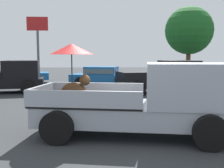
% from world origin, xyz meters
% --- Properties ---
extents(ground_plane, '(80.00, 80.00, 0.00)m').
position_xyz_m(ground_plane, '(0.00, 0.00, 0.00)').
color(ground_plane, '#2D3033').
extents(pickup_truck_main, '(5.31, 2.99, 2.40)m').
position_xyz_m(pickup_truck_main, '(0.42, -0.08, 0.97)').
color(pickup_truck_main, black).
rests_on(pickup_truck_main, ground).
extents(pickup_truck_red, '(5.02, 2.76, 1.80)m').
position_xyz_m(pickup_truck_red, '(-6.17, 8.45, 0.87)').
color(pickup_truck_red, black).
rests_on(pickup_truck_red, ground).
extents(pickup_truck_far, '(5.05, 2.86, 1.80)m').
position_xyz_m(pickup_truck_far, '(2.83, 8.10, 0.87)').
color(pickup_truck_far, black).
rests_on(pickup_truck_far, ground).
extents(parked_sedan_near, '(4.53, 2.51, 1.33)m').
position_xyz_m(parked_sedan_near, '(-6.70, 13.38, 0.74)').
color(parked_sedan_near, black).
rests_on(parked_sedan_near, ground).
extents(parked_sedan_far, '(4.61, 2.84, 1.33)m').
position_xyz_m(parked_sedan_far, '(-0.54, 11.40, 0.74)').
color(parked_sedan_far, black).
rests_on(parked_sedan_far, ground).
extents(motel_sign, '(1.40, 0.16, 4.65)m').
position_xyz_m(motel_sign, '(-4.86, 11.65, 3.30)').
color(motel_sign, '#59595B').
rests_on(motel_sign, ground).
extents(tree_by_lot, '(3.47, 3.47, 5.62)m').
position_xyz_m(tree_by_lot, '(5.82, 12.53, 3.87)').
color(tree_by_lot, brown).
rests_on(tree_by_lot, ground).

